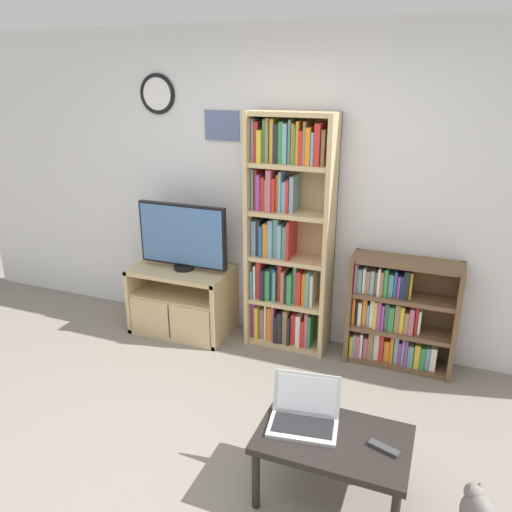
{
  "coord_description": "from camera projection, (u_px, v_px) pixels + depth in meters",
  "views": [
    {
      "loc": [
        1.25,
        -1.9,
        2.2
      ],
      "look_at": [
        0.08,
        1.07,
        1.05
      ],
      "focal_mm": 35.0,
      "sensor_mm": 36.0,
      "label": 1
    }
  ],
  "objects": [
    {
      "name": "television",
      "position": [
        182.0,
        237.0,
        4.29
      ],
      "size": [
        0.81,
        0.18,
        0.59
      ],
      "color": "black",
      "rests_on": "tv_stand"
    },
    {
      "name": "bookshelf_tall",
      "position": [
        286.0,
        238.0,
        4.08
      ],
      "size": [
        0.69,
        0.3,
        1.96
      ],
      "color": "tan",
      "rests_on": "ground_plane"
    },
    {
      "name": "laptop",
      "position": [
        304.0,
        413.0,
        2.72
      ],
      "size": [
        0.41,
        0.33,
        0.25
      ],
      "rotation": [
        0.0,
        0.0,
        0.15
      ],
      "color": "#B7BABC",
      "rests_on": "coffee_table"
    },
    {
      "name": "wall_back",
      "position": [
        287.0,
        191.0,
        4.13
      ],
      "size": [
        6.71,
        0.09,
        2.6
      ],
      "color": "silver",
      "rests_on": "ground_plane"
    },
    {
      "name": "tv_stand",
      "position": [
        182.0,
        300.0,
        4.49
      ],
      "size": [
        0.87,
        0.52,
        0.6
      ],
      "color": "tan",
      "rests_on": "ground_plane"
    },
    {
      "name": "bookshelf_short",
      "position": [
        395.0,
        315.0,
        3.95
      ],
      "size": [
        0.83,
        0.28,
        0.89
      ],
      "color": "brown",
      "rests_on": "ground_plane"
    },
    {
      "name": "remote_near_laptop",
      "position": [
        384.0,
        448.0,
        2.54
      ],
      "size": [
        0.17,
        0.09,
        0.02
      ],
      "rotation": [
        0.0,
        0.0,
        1.26
      ],
      "color": "#38383A",
      "rests_on": "coffee_table"
    },
    {
      "name": "coffee_table",
      "position": [
        333.0,
        444.0,
        2.65
      ],
      "size": [
        0.8,
        0.5,
        0.41
      ],
      "color": "black",
      "rests_on": "ground_plane"
    },
    {
      "name": "ground_plane",
      "position": [
        175.0,
        486.0,
        2.84
      ],
      "size": [
        18.0,
        18.0,
        0.0
      ],
      "primitive_type": "plane",
      "color": "gray"
    }
  ]
}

